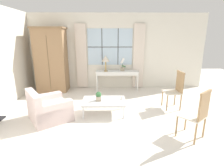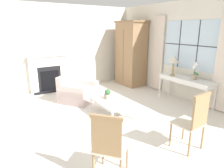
% 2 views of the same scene
% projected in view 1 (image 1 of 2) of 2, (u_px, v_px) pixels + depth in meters
% --- Properties ---
extents(ground_plane, '(14.00, 14.00, 0.00)m').
position_uv_depth(ground_plane, '(111.00, 123.00, 4.11)').
color(ground_plane, silver).
extents(wall_back_windowed, '(7.20, 0.14, 2.80)m').
position_uv_depth(wall_back_windowed, '(110.00, 52.00, 6.65)').
color(wall_back_windowed, silver).
rests_on(wall_back_windowed, ground_plane).
extents(armoire, '(1.13, 0.73, 2.28)m').
position_uv_depth(armoire, '(52.00, 60.00, 6.29)').
color(armoire, '#93704C').
rests_on(armoire, ground_plane).
extents(console_table, '(1.59, 0.48, 0.72)m').
position_uv_depth(console_table, '(117.00, 73.00, 6.55)').
color(console_table, white).
rests_on(console_table, ground_plane).
extents(table_lamp, '(0.30, 0.30, 0.58)m').
position_uv_depth(table_lamp, '(106.00, 59.00, 6.33)').
color(table_lamp, '#9E7F47').
rests_on(table_lamp, console_table).
extents(potted_orchid, '(0.21, 0.16, 0.47)m').
position_uv_depth(potted_orchid, '(122.00, 66.00, 6.53)').
color(potted_orchid, tan).
rests_on(potted_orchid, console_table).
extents(armchair_upholstered, '(1.22, 1.24, 0.76)m').
position_uv_depth(armchair_upholstered, '(49.00, 109.00, 4.24)').
color(armchair_upholstered, beige).
rests_on(armchair_upholstered, ground_plane).
extents(side_chair_wooden, '(0.46, 0.46, 1.05)m').
position_uv_depth(side_chair_wooden, '(176.00, 88.00, 4.85)').
color(side_chair_wooden, beige).
rests_on(side_chair_wooden, ground_plane).
extents(accent_chair_wooden, '(0.62, 0.62, 1.02)m').
position_uv_depth(accent_chair_wooden, '(198.00, 112.00, 3.34)').
color(accent_chair_wooden, beige).
rests_on(accent_chair_wooden, ground_plane).
extents(coffee_table, '(1.10, 0.70, 0.37)m').
position_uv_depth(coffee_table, '(104.00, 102.00, 4.54)').
color(coffee_table, silver).
rests_on(coffee_table, ground_plane).
extents(potted_plant_small, '(0.14, 0.14, 0.24)m').
position_uv_depth(potted_plant_small, '(99.00, 96.00, 4.47)').
color(potted_plant_small, tan).
rests_on(potted_plant_small, coffee_table).
extents(pillar_candle, '(0.09, 0.09, 0.11)m').
position_uv_depth(pillar_candle, '(122.00, 98.00, 4.55)').
color(pillar_candle, silver).
rests_on(pillar_candle, coffee_table).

